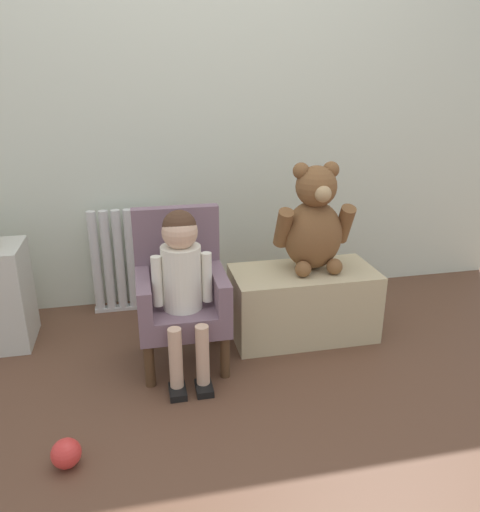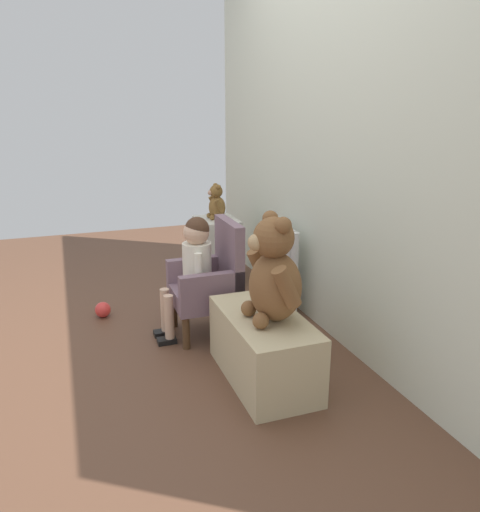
# 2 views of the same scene
# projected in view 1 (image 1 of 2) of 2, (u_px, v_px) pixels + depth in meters

# --- Properties ---
(ground_plane) EXTENTS (6.00, 6.00, 0.00)m
(ground_plane) POSITION_uv_depth(u_px,v_px,m) (243.00, 425.00, 1.89)
(ground_plane) COLOR brown
(back_wall) EXTENTS (3.80, 0.05, 2.40)m
(back_wall) POSITION_uv_depth(u_px,v_px,m) (193.00, 83.00, 2.59)
(back_wall) COLOR silver
(back_wall) RESTS_ON ground_plane
(radiator) EXTENTS (0.43, 0.05, 0.58)m
(radiator) POSITION_uv_depth(u_px,v_px,m) (131.00, 261.00, 2.72)
(radiator) COLOR silver
(radiator) RESTS_ON ground_plane
(child_armchair) EXTENTS (0.39, 0.38, 0.69)m
(child_armchair) POSITION_uv_depth(u_px,v_px,m) (181.00, 291.00, 2.23)
(child_armchair) COLOR slate
(child_armchair) RESTS_ON ground_plane
(child_figure) EXTENTS (0.25, 0.35, 0.73)m
(child_figure) POSITION_uv_depth(u_px,v_px,m) (182.00, 271.00, 2.08)
(child_figure) COLOR white
(child_figure) RESTS_ON ground_plane
(low_bench) EXTENTS (0.70, 0.36, 0.35)m
(low_bench) POSITION_uv_depth(u_px,v_px,m) (303.00, 303.00, 2.49)
(low_bench) COLOR tan
(low_bench) RESTS_ON ground_plane
(large_teddy_bear) EXTENTS (0.38, 0.27, 0.52)m
(large_teddy_bear) POSITION_uv_depth(u_px,v_px,m) (314.00, 223.00, 2.38)
(large_teddy_bear) COLOR brown
(large_teddy_bear) RESTS_ON low_bench
(toy_ball) EXTENTS (0.10, 0.10, 0.10)m
(toy_ball) POSITION_uv_depth(u_px,v_px,m) (66.00, 453.00, 1.68)
(toy_ball) COLOR red
(toy_ball) RESTS_ON ground_plane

